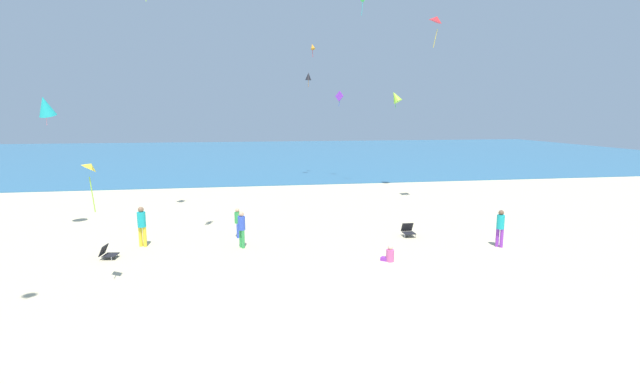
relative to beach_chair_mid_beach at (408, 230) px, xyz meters
name	(u,v)px	position (x,y,z in m)	size (l,w,h in m)	color
ground_plane	(314,245)	(-4.60, -0.69, -0.29)	(120.00, 120.00, 0.00)	beige
ocean_water	(265,154)	(-4.60, 46.23, -0.26)	(120.00, 60.00, 0.05)	teal
beach_chair_mid_beach	(408,230)	(0.00, 0.00, 0.00)	(0.56, 0.69, 0.62)	black
beach_chair_near_camera	(107,253)	(-13.02, -1.19, -0.04)	(0.69, 0.65, 0.56)	black
person_0	(389,255)	(-2.04, -3.39, -0.04)	(0.58, 0.54, 0.66)	#D8599E
person_1	(500,226)	(3.27, -2.32, 0.66)	(0.46, 0.46, 1.63)	purple
person_2	(238,221)	(-7.92, 1.08, 0.52)	(0.28, 0.28, 1.40)	blue
person_3	(242,227)	(-7.73, -0.59, 0.63)	(0.44, 0.44, 1.59)	green
person_4	(142,224)	(-11.98, 0.33, 0.73)	(0.44, 0.44, 1.76)	yellow
kite_teal	(45,106)	(-16.63, 3.59, 5.76)	(1.02, 1.16, 1.42)	#1EADAD
kite_purple	(339,96)	(0.73, 19.26, 6.94)	(0.62, 0.71, 1.33)	purple
kite_red	(437,19)	(3.69, 6.17, 10.82)	(1.04, 1.07, 1.82)	red
kite_black	(308,76)	(-1.86, 20.11, 8.66)	(0.71, 0.70, 1.24)	black
kite_lime	(396,97)	(3.87, 13.57, 6.71)	(1.20, 1.14, 1.38)	#99DB33
kite_orange	(313,47)	(-1.42, 20.45, 11.21)	(0.53, 0.62, 1.19)	orange
kite_yellow	(92,167)	(-12.19, -4.77, 3.77)	(0.59, 0.63, 1.62)	yellow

